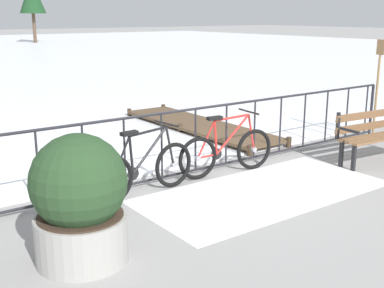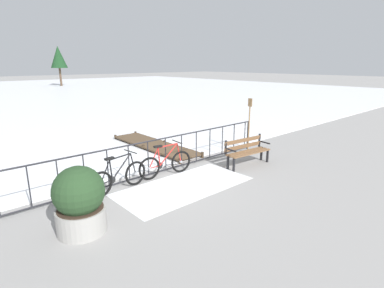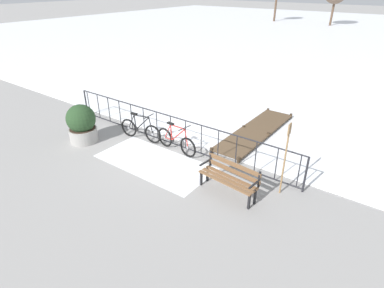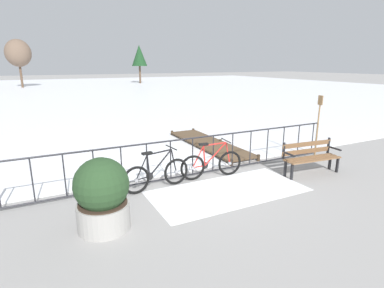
% 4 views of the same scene
% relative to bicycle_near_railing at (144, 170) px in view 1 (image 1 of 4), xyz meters
% --- Properties ---
extents(ground_plane, '(160.00, 160.00, 0.00)m').
position_rel_bicycle_near_railing_xyz_m(ground_plane, '(1.11, 0.31, -0.37)').
color(ground_plane, gray).
extents(snow_patch, '(3.66, 1.74, 0.01)m').
position_rel_bicycle_near_railing_xyz_m(snow_patch, '(1.43, -0.89, -0.36)').
color(snow_patch, white).
rests_on(snow_patch, ground).
extents(railing_fence, '(9.06, 0.06, 1.07)m').
position_rel_bicycle_near_railing_xyz_m(railing_fence, '(1.11, 0.31, 0.19)').
color(railing_fence, '#232328').
rests_on(railing_fence, ground).
extents(bicycle_near_railing, '(1.71, 0.52, 0.97)m').
position_rel_bicycle_near_railing_xyz_m(bicycle_near_railing, '(0.00, 0.00, 0.00)').
color(bicycle_near_railing, black).
rests_on(bicycle_near_railing, ground).
extents(bicycle_second, '(1.71, 0.52, 0.97)m').
position_rel_bicycle_near_railing_xyz_m(bicycle_second, '(1.53, 0.06, 0.00)').
color(bicycle_second, black).
rests_on(bicycle_second, ground).
extents(park_bench, '(1.64, 0.64, 0.89)m').
position_rel_bicycle_near_railing_xyz_m(park_bench, '(4.06, -0.86, 0.14)').
color(park_bench, brown).
rests_on(park_bench, ground).
extents(planter_with_shrub, '(0.97, 0.97, 1.33)m').
position_rel_bicycle_near_railing_xyz_m(planter_with_shrub, '(-1.49, -1.26, 0.28)').
color(planter_with_shrub, '#9E9B96').
rests_on(planter_with_shrub, ground).
extents(oar_upright, '(0.04, 0.16, 1.98)m').
position_rel_bicycle_near_railing_xyz_m(oar_upright, '(5.14, -0.08, 0.77)').
color(oar_upright, '#937047').
rests_on(oar_upright, ground).
extents(wooden_dock, '(1.10, 4.44, 0.20)m').
position_rel_bicycle_near_railing_xyz_m(wooden_dock, '(3.03, 2.78, -0.25)').
color(wooden_dock, brown).
rests_on(wooden_dock, ground).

